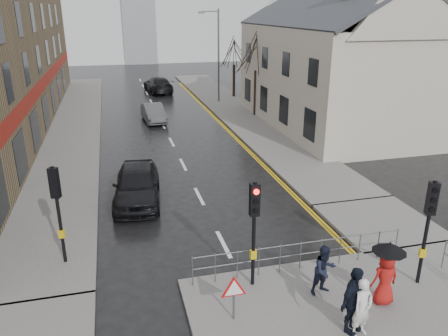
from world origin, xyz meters
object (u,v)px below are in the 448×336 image
pedestrian_a (362,308)px  pedestrian_b (325,270)px  pedestrian_with_umbrella (386,270)px  car_parked (137,184)px  pedestrian_d (353,300)px  car_mid (154,113)px

pedestrian_a → pedestrian_b: size_ratio=1.07×
pedestrian_with_umbrella → pedestrian_a: bearing=-142.9°
car_parked → pedestrian_d: bearing=-58.3°
pedestrian_a → car_mid: 25.07m
pedestrian_d → car_mid: pedestrian_d is taller
pedestrian_a → car_parked: 11.41m
pedestrian_a → pedestrian_d: (-0.17, 0.18, 0.12)m
pedestrian_with_umbrella → car_parked: 11.21m
pedestrian_with_umbrella → car_parked: bearing=124.4°
pedestrian_a → pedestrian_b: pedestrian_a is taller
pedestrian_b → pedestrian_d: bearing=-102.8°
pedestrian_d → car_parked: pedestrian_d is taller
pedestrian_d → car_mid: bearing=64.8°
pedestrian_a → pedestrian_with_umbrella: size_ratio=0.85×
car_mid → pedestrian_a: bearing=-88.2°
pedestrian_b → pedestrian_a: bearing=-97.5°
pedestrian_a → car_mid: size_ratio=0.41×
car_mid → pedestrian_with_umbrella: bearing=-84.8°
car_parked → pedestrian_with_umbrella: bearing=-49.5°
pedestrian_a → pedestrian_with_umbrella: 1.70m
pedestrian_a → car_parked: size_ratio=0.34×
pedestrian_d → pedestrian_b: bearing=56.8°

